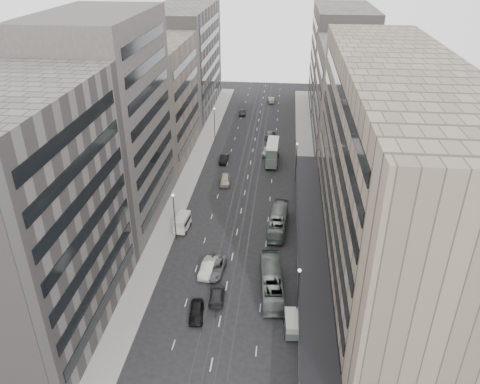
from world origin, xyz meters
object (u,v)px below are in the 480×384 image
at_px(bus_near, 271,281).
at_px(sedan_1, 208,268).
at_px(sedan_0, 196,312).
at_px(bus_far, 278,221).
at_px(double_decker, 272,152).
at_px(panel_van, 182,222).
at_px(vw_microbus, 292,324).
at_px(sedan_2, 215,267).

xyz_separation_m(bus_near, sedan_1, (-9.36, 3.10, -0.77)).
relative_size(sedan_0, sedan_1, 0.87).
xyz_separation_m(bus_far, double_decker, (-2.08, 26.72, 1.01)).
bearing_deg(double_decker, panel_van, -114.82).
distance_m(vw_microbus, sedan_1, 16.10).
bearing_deg(bus_near, double_decker, -93.15).
relative_size(vw_microbus, sedan_1, 0.80).
bearing_deg(panel_van, sedan_1, -55.95).
bearing_deg(panel_van, sedan_0, -68.12).
height_order(bus_near, sedan_0, bus_near).
relative_size(double_decker, vw_microbus, 2.11).
relative_size(bus_near, sedan_2, 2.00).
distance_m(bus_near, panel_van, 20.98).
bearing_deg(sedan_0, double_decker, 74.56).
bearing_deg(bus_far, panel_van, 10.78).
distance_m(double_decker, vw_microbus, 50.37).
distance_m(double_decker, sedan_1, 40.46).
bearing_deg(double_decker, sedan_2, -98.69).
xyz_separation_m(panel_van, sedan_0, (6.10, -20.17, -0.70)).
bearing_deg(sedan_1, vw_microbus, -34.07).
height_order(bus_far, sedan_1, bus_far).
bearing_deg(vw_microbus, panel_van, 126.38).
bearing_deg(bus_near, bus_far, -97.03).
distance_m(bus_near, sedan_2, 9.06).
relative_size(vw_microbus, panel_van, 0.94).
height_order(panel_van, sedan_1, panel_van).
height_order(double_decker, sedan_2, double_decker).
distance_m(vw_microbus, sedan_0, 12.32).
xyz_separation_m(double_decker, sedan_2, (-6.78, -39.40, -1.74)).
distance_m(bus_far, vw_microbus, 23.56).
height_order(bus_far, vw_microbus, bus_far).
xyz_separation_m(vw_microbus, sedan_0, (-12.23, 1.38, -0.44)).
relative_size(bus_near, bus_far, 1.05).
bearing_deg(sedan_2, sedan_1, -160.69).
height_order(bus_near, sedan_1, bus_near).
relative_size(bus_far, double_decker, 1.27).
bearing_deg(panel_van, double_decker, 69.16).
bearing_deg(double_decker, sedan_1, -100.01).
xyz_separation_m(bus_near, double_decker, (-1.59, 42.77, 0.93)).
bearing_deg(sedan_1, sedan_0, -83.54).
distance_m(bus_far, sedan_1, 16.29).
distance_m(vw_microbus, panel_van, 28.29).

